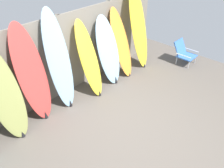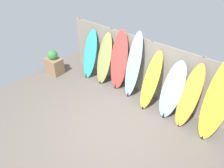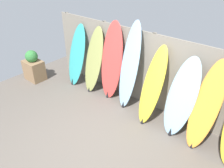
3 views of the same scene
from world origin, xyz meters
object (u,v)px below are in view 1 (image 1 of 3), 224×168
object	(u,v)px
surfboard_olive_1	(5,95)
beach_chair	(184,52)
surfboard_yellow_7	(139,27)
surfboard_red_2	(32,75)
surfboard_skyblue_3	(59,62)
surfboard_skyblue_5	(108,51)
surfboard_orange_6	(121,44)
surfboard_yellow_4	(89,60)

from	to	relation	value
surfboard_olive_1	beach_chair	distance (m)	4.72
surfboard_yellow_7	surfboard_olive_1	bearing A→B (deg)	178.47
surfboard_red_2	surfboard_skyblue_3	size ratio (longest dim) A/B	0.94
surfboard_skyblue_5	surfboard_yellow_7	distance (m)	1.17
surfboard_orange_6	surfboard_yellow_7	xyz separation A→B (m)	(0.65, -0.03, 0.26)
surfboard_olive_1	surfboard_skyblue_5	world-z (taller)	surfboard_olive_1
surfboard_red_2	surfboard_yellow_7	size ratio (longest dim) A/B	0.88
surfboard_olive_1	surfboard_skyblue_3	size ratio (longest dim) A/B	0.83
surfboard_skyblue_5	surfboard_yellow_4	bearing A→B (deg)	-177.32
surfboard_skyblue_5	surfboard_red_2	bearing A→B (deg)	176.39
surfboard_orange_6	surfboard_yellow_7	bearing A→B (deg)	-2.42
surfboard_skyblue_3	surfboard_yellow_7	bearing A→B (deg)	-2.24
surfboard_skyblue_3	surfboard_skyblue_5	bearing A→B (deg)	-3.08
beach_chair	surfboard_skyblue_3	bearing A→B (deg)	167.08
surfboard_red_2	surfboard_skyblue_3	bearing A→B (deg)	-4.84
surfboard_red_2	surfboard_yellow_4	xyz separation A→B (m)	(1.26, -0.15, -0.12)
surfboard_red_2	beach_chair	size ratio (longest dim) A/B	3.07
surfboard_olive_1	surfboard_yellow_7	size ratio (longest dim) A/B	0.78
beach_chair	surfboard_orange_6	bearing A→B (deg)	153.21
surfboard_red_2	surfboard_orange_6	world-z (taller)	surfboard_red_2
surfboard_skyblue_3	surfboard_yellow_4	size ratio (longest dim) A/B	1.22
beach_chair	surfboard_olive_1	bearing A→B (deg)	171.10
surfboard_skyblue_3	beach_chair	bearing A→B (deg)	-16.67
surfboard_red_2	surfboard_skyblue_5	world-z (taller)	surfboard_red_2
surfboard_skyblue_5	beach_chair	world-z (taller)	surfboard_skyblue_5
surfboard_skyblue_3	surfboard_yellow_7	xyz separation A→B (m)	(2.46, -0.10, 0.08)
surfboard_skyblue_5	surfboard_orange_6	xyz separation A→B (m)	(0.48, 0.00, 0.03)
beach_chair	surfboard_yellow_4	bearing A→B (deg)	165.10
surfboard_yellow_4	surfboard_red_2	bearing A→B (deg)	173.22
surfboard_skyblue_3	surfboard_skyblue_5	distance (m)	1.35
surfboard_skyblue_5	beach_chair	bearing A→B (deg)	-24.45
surfboard_skyblue_3	surfboard_yellow_4	distance (m)	0.72
surfboard_olive_1	surfboard_skyblue_5	size ratio (longest dim) A/B	1.05
surfboard_olive_1	surfboard_yellow_4	size ratio (longest dim) A/B	1.01
surfboard_skyblue_3	beach_chair	xyz separation A→B (m)	(3.44, -1.03, -0.69)
surfboard_skyblue_3	surfboard_red_2	bearing A→B (deg)	175.16
surfboard_red_2	surfboard_skyblue_5	size ratio (longest dim) A/B	1.20
surfboard_orange_6	surfboard_olive_1	bearing A→B (deg)	178.67
surfboard_yellow_4	beach_chair	xyz separation A→B (m)	(2.75, -0.93, -0.51)
surfboard_olive_1	surfboard_orange_6	distance (m)	2.95
surfboard_olive_1	surfboard_yellow_7	distance (m)	3.62
surfboard_orange_6	surfboard_yellow_7	world-z (taller)	surfboard_yellow_7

